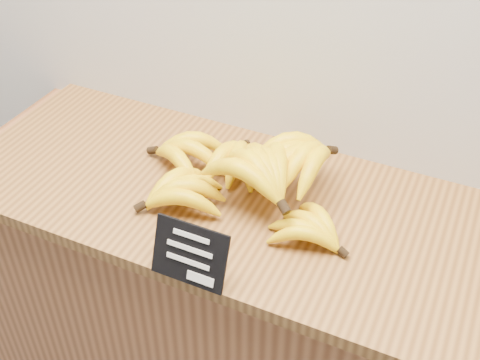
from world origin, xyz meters
TOP-DOWN VIEW (x-y plane):
  - counter at (-0.11, 2.75)m, footprint 1.48×0.50m
  - counter_top at (-0.11, 2.75)m, footprint 1.36×0.54m
  - chalkboard_sign at (-0.12, 2.50)m, footprint 0.15×0.05m
  - banana_pile at (-0.14, 2.76)m, footprint 0.53×0.35m

SIDE VIEW (x-z plane):
  - counter at x=-0.11m, z-range 0.00..0.90m
  - counter_top at x=-0.11m, z-range 0.90..0.93m
  - banana_pile at x=-0.14m, z-range 0.92..1.05m
  - chalkboard_sign at x=-0.12m, z-range 0.93..1.04m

